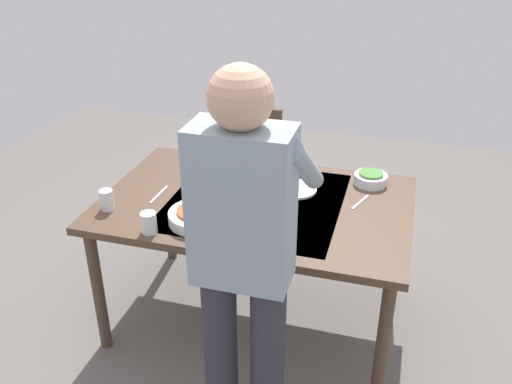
% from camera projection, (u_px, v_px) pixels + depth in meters
% --- Properties ---
extents(ground_plane, '(6.00, 6.00, 0.00)m').
position_uv_depth(ground_plane, '(256.00, 317.00, 3.19)').
color(ground_plane, '#66605B').
extents(dining_table, '(1.57, 1.02, 0.77)m').
position_uv_depth(dining_table, '(256.00, 213.00, 2.86)').
color(dining_table, '#4C3828').
rests_on(dining_table, ground_plane).
extents(chair_near, '(0.40, 0.40, 0.91)m').
position_uv_depth(chair_near, '(249.00, 166.00, 3.77)').
color(chair_near, '#352114').
rests_on(chair_near, ground_plane).
extents(person_server, '(0.42, 0.61, 1.69)m').
position_uv_depth(person_server, '(244.00, 256.00, 2.04)').
color(person_server, '#2D2D38').
rests_on(person_server, ground_plane).
extents(wine_bottle, '(0.07, 0.07, 0.30)m').
position_uv_depth(wine_bottle, '(242.00, 190.00, 2.69)').
color(wine_bottle, black).
rests_on(wine_bottle, dining_table).
extents(wine_glass_left, '(0.07, 0.07, 0.15)m').
position_uv_depth(wine_glass_left, '(250.00, 226.00, 2.41)').
color(wine_glass_left, white).
rests_on(wine_glass_left, dining_table).
extents(wine_glass_right, '(0.07, 0.07, 0.15)m').
position_uv_depth(wine_glass_right, '(254.00, 148.00, 3.17)').
color(wine_glass_right, white).
rests_on(wine_glass_right, dining_table).
extents(water_cup_near_left, '(0.07, 0.07, 0.10)m').
position_uv_depth(water_cup_near_left, '(149.00, 223.00, 2.53)').
color(water_cup_near_left, silver).
rests_on(water_cup_near_left, dining_table).
extents(water_cup_near_right, '(0.07, 0.07, 0.11)m').
position_uv_depth(water_cup_near_right, '(107.00, 200.00, 2.72)').
color(water_cup_near_right, silver).
rests_on(water_cup_near_right, dining_table).
extents(serving_bowl_pasta, '(0.30, 0.30, 0.07)m').
position_uv_depth(serving_bowl_pasta, '(200.00, 216.00, 2.63)').
color(serving_bowl_pasta, silver).
rests_on(serving_bowl_pasta, dining_table).
extents(side_bowl_salad, '(0.18, 0.18, 0.07)m').
position_uv_depth(side_bowl_salad, '(371.00, 178.00, 2.98)').
color(side_bowl_salad, silver).
rests_on(side_bowl_salad, dining_table).
extents(dinner_plate_near, '(0.23, 0.23, 0.01)m').
position_uv_depth(dinner_plate_near, '(295.00, 189.00, 2.93)').
color(dinner_plate_near, silver).
rests_on(dinner_plate_near, dining_table).
extents(dinner_plate_far, '(0.23, 0.23, 0.01)m').
position_uv_depth(dinner_plate_far, '(228.00, 181.00, 3.01)').
color(dinner_plate_far, silver).
rests_on(dinner_plate_far, dining_table).
extents(table_knife, '(0.02, 0.20, 0.00)m').
position_uv_depth(table_knife, '(159.00, 194.00, 2.88)').
color(table_knife, silver).
rests_on(table_knife, dining_table).
extents(table_fork, '(0.08, 0.17, 0.00)m').
position_uv_depth(table_fork, '(360.00, 202.00, 2.81)').
color(table_fork, silver).
rests_on(table_fork, dining_table).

